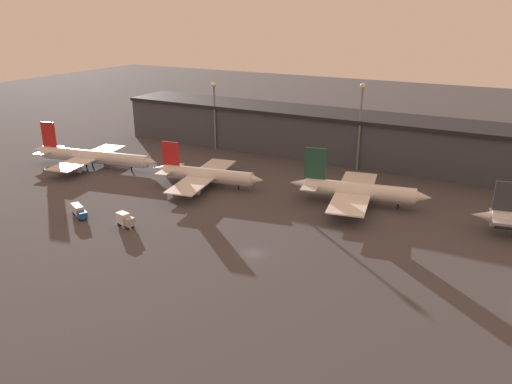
{
  "coord_description": "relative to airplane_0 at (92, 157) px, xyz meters",
  "views": [
    {
      "loc": [
        48.22,
        -88.14,
        51.69
      ],
      "look_at": [
        -10.68,
        21.12,
        6.0
      ],
      "focal_mm": 35.0,
      "sensor_mm": 36.0,
      "label": 1
    }
  ],
  "objects": [
    {
      "name": "service_vehicle_2",
      "position": [
        29.7,
        -34.23,
        -1.96
      ],
      "size": [
        7.87,
        5.2,
        2.85
      ],
      "rotation": [
        0.0,
        0.0,
        -0.45
      ],
      "color": "#195199",
      "rests_on": "ground"
    },
    {
      "name": "airplane_1",
      "position": [
        45.96,
        1.81,
        -0.02
      ],
      "size": [
        37.11,
        36.46,
        13.2
      ],
      "rotation": [
        0.0,
        0.0,
        0.18
      ],
      "color": "silver",
      "rests_on": "ground"
    },
    {
      "name": "lamp_post_1",
      "position": [
        81.84,
        40.47,
        14.61
      ],
      "size": [
        1.8,
        1.8,
        29.24
      ],
      "color": "slate",
      "rests_on": "ground"
    },
    {
      "name": "airplane_0",
      "position": [
        0.0,
        0.0,
        0.0
      ],
      "size": [
        49.79,
        34.84,
        14.64
      ],
      "rotation": [
        0.0,
        0.0,
        0.18
      ],
      "color": "silver",
      "rests_on": "ground"
    },
    {
      "name": "terminal_building",
      "position": [
        80.49,
        50.62,
        4.83
      ],
      "size": [
        195.08,
        21.04,
        16.75
      ],
      "color": "#3D424C",
      "rests_on": "ground"
    },
    {
      "name": "lamp_post_0",
      "position": [
        24.56,
        40.47,
        12.69
      ],
      "size": [
        1.8,
        1.8,
        25.72
      ],
      "color": "slate",
      "rests_on": "ground"
    },
    {
      "name": "ground",
      "position": [
        80.49,
        -31.04,
        -3.6
      ],
      "size": [
        600.0,
        600.0,
        0.0
      ],
      "primitive_type": "plane",
      "color": "#423F44"
    },
    {
      "name": "service_vehicle_1",
      "position": [
        44.94,
        -33.39,
        -1.69
      ],
      "size": [
        5.44,
        3.17,
        3.49
      ],
      "rotation": [
        0.0,
        0.0,
        -0.21
      ],
      "color": "#9EA3A8",
      "rests_on": "ground"
    },
    {
      "name": "airplane_2",
      "position": [
        91.75,
        9.06,
        0.34
      ],
      "size": [
        39.3,
        36.76,
        15.33
      ],
      "rotation": [
        0.0,
        0.0,
        0.18
      ],
      "color": "white",
      "rests_on": "ground"
    }
  ]
}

